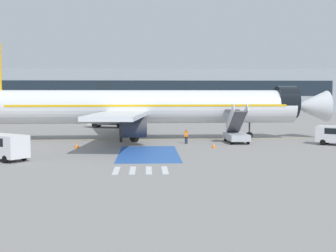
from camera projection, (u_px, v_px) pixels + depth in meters
name	position (u px, v px, depth m)	size (l,w,h in m)	color
ground_plane	(157.00, 140.00, 56.97)	(600.00, 600.00, 0.00)	gray
apron_leadline_yellow	(148.00, 139.00, 57.49)	(0.20, 80.28, 0.01)	gold
apron_stand_patch_blue	(148.00, 154.00, 44.07)	(5.62, 12.36, 0.01)	#2856A8
apron_walkway_bar_0	(116.00, 170.00, 34.59)	(0.44, 3.60, 0.01)	silver
apron_walkway_bar_1	(133.00, 170.00, 34.64)	(0.44, 3.60, 0.01)	silver
apron_walkway_bar_2	(149.00, 170.00, 34.69)	(0.44, 3.60, 0.01)	silver
apron_walkway_bar_3	(165.00, 170.00, 34.75)	(0.44, 3.60, 0.01)	silver
airliner	(143.00, 107.00, 57.15)	(46.93, 32.87, 11.61)	silver
boarding_stairs_forward	(236.00, 133.00, 53.69)	(2.38, 5.30, 4.56)	#ADB2BA
fuel_tanker	(117.00, 117.00, 76.73)	(9.45, 3.99, 3.35)	#38383D
service_van_0	(4.00, 145.00, 39.51)	(4.62, 4.16, 2.21)	silver
ground_crew_0	(186.00, 135.00, 52.57)	(0.47, 0.31, 1.64)	#191E38
ground_crew_1	(121.00, 133.00, 54.24)	(0.45, 0.28, 1.80)	black
traffic_cone_0	(77.00, 145.00, 48.44)	(0.54, 0.54, 0.60)	orange
traffic_cone_1	(214.00, 145.00, 48.75)	(0.45, 0.45, 0.50)	orange
terminal_building	(115.00, 90.00, 141.86)	(135.23, 12.10, 12.78)	#89939E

